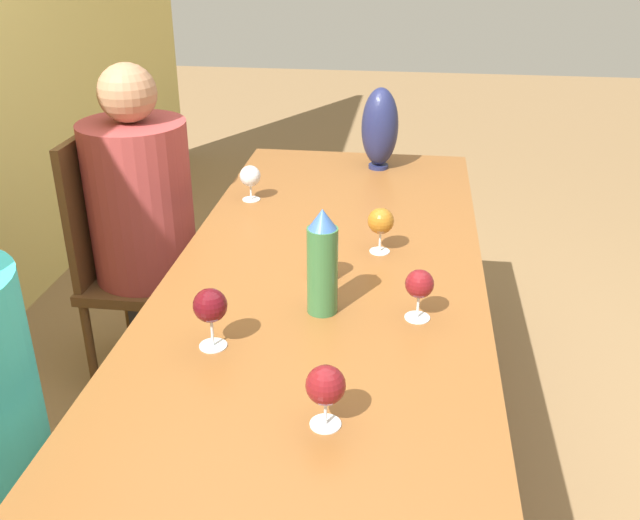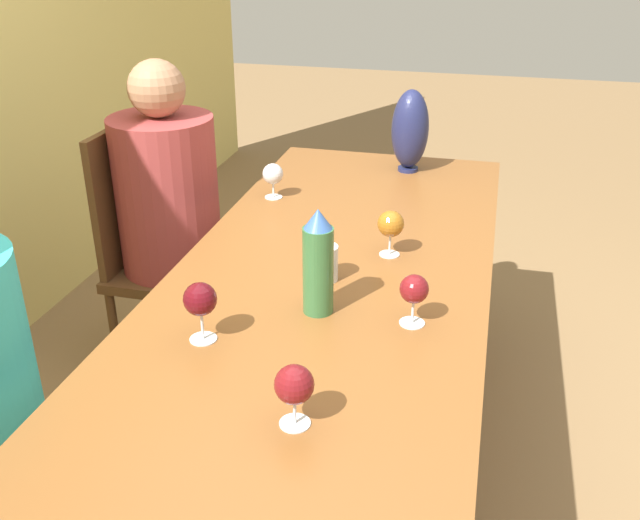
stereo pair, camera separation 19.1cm
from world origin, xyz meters
The scene contains 12 objects.
ground_plane centered at (0.00, 0.00, 0.00)m, with size 14.00×14.00×0.00m, color olive.
dining_table centered at (0.00, 0.00, 0.70)m, with size 2.47×0.91×0.78m.
water_bottle centered at (-0.15, -0.02, 0.92)m, with size 0.08×0.08×0.29m.
water_tumbler centered at (0.03, 0.01, 0.83)m, with size 0.08×0.08×0.10m.
vase centered at (1.04, -0.10, 0.95)m, with size 0.15×0.15×0.33m.
wine_glass_0 centered at (0.24, -0.15, 0.88)m, with size 0.08×0.08×0.14m.
wine_glass_1 centered at (-0.35, 0.22, 0.89)m, with size 0.08×0.08×0.15m.
wine_glass_2 centered at (-0.60, -0.09, 0.87)m, with size 0.08×0.08×0.14m.
wine_glass_3 centered at (0.62, 0.34, 0.86)m, with size 0.08×0.08×0.13m.
wine_glass_4 centered at (-0.15, -0.27, 0.87)m, with size 0.07×0.07×0.14m.
chair_far centered at (0.60, 0.84, 0.52)m, with size 0.44×0.44×1.00m.
person_far centered at (0.60, 0.75, 0.66)m, with size 0.39×0.39×1.26m.
Camera 1 is at (-1.75, -0.23, 1.71)m, focal length 40.00 mm.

